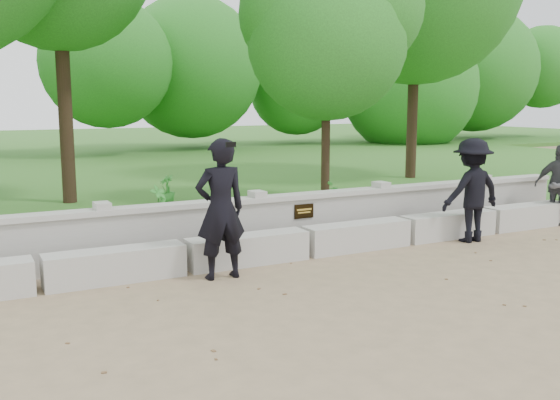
{
  "coord_description": "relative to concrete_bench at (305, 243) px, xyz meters",
  "views": [
    {
      "loc": [
        -4.85,
        -6.5,
        2.45
      ],
      "look_at": [
        -0.65,
        1.52,
        1.01
      ],
      "focal_mm": 40.0,
      "sensor_mm": 36.0,
      "label": 1
    }
  ],
  "objects": [
    {
      "name": "ground",
      "position": [
        -0.0,
        -1.9,
        -0.22
      ],
      "size": [
        80.0,
        80.0,
        0.0
      ],
      "primitive_type": "plane",
      "color": "#99805D",
      "rests_on": "ground"
    },
    {
      "name": "lawn",
      "position": [
        -0.0,
        12.1,
        -0.1
      ],
      "size": [
        40.0,
        22.0,
        0.25
      ],
      "primitive_type": "cube",
      "color": "#386923",
      "rests_on": "ground"
    },
    {
      "name": "concrete_bench",
      "position": [
        0.0,
        0.0,
        0.0
      ],
      "size": [
        11.9,
        0.45,
        0.45
      ],
      "color": "#B5B2AB",
      "rests_on": "ground"
    },
    {
      "name": "parapet_wall",
      "position": [
        0.0,
        0.7,
        0.24
      ],
      "size": [
        12.5,
        0.35,
        0.9
      ],
      "color": "#AAA8A1",
      "rests_on": "ground"
    },
    {
      "name": "man_main",
      "position": [
        -1.65,
        -0.53,
        0.75
      ],
      "size": [
        0.72,
        0.65,
        1.96
      ],
      "color": "black",
      "rests_on": "ground"
    },
    {
      "name": "visitor_left",
      "position": [
        5.8,
        -0.1,
        0.53
      ],
      "size": [
        0.83,
        0.7,
        1.51
      ],
      "color": "#47474C",
      "rests_on": "ground"
    },
    {
      "name": "visitor_mid",
      "position": [
        3.12,
        -0.41,
        0.68
      ],
      "size": [
        1.19,
        0.71,
        1.82
      ],
      "color": "black",
      "rests_on": "ground"
    },
    {
      "name": "visitor_right",
      "position": [
        5.8,
        -0.1,
        0.58
      ],
      "size": [
        0.9,
        0.97,
        1.61
      ],
      "color": "#36373B",
      "rests_on": "ground"
    },
    {
      "name": "tree_near_right",
      "position": [
        2.32,
        3.14,
        3.76
      ],
      "size": [
        3.42,
        3.42,
        5.45
      ],
      "color": "#382619",
      "rests_on": "lawn"
    },
    {
      "name": "shrub_a",
      "position": [
        -1.54,
        2.79,
        0.36
      ],
      "size": [
        0.42,
        0.37,
        0.67
      ],
      "primitive_type": "imported",
      "rotation": [
        0.0,
        0.0,
        0.45
      ],
      "color": "#338C2F",
      "rests_on": "lawn"
    },
    {
      "name": "shrub_b",
      "position": [
        0.46,
        1.4,
        0.3
      ],
      "size": [
        0.38,
        0.39,
        0.55
      ],
      "primitive_type": "imported",
      "rotation": [
        0.0,
        0.0,
        2.32
      ],
      "color": "#338C2F",
      "rests_on": "lawn"
    },
    {
      "name": "shrub_c",
      "position": [
        1.96,
        2.04,
        0.32
      ],
      "size": [
        0.71,
        0.71,
        0.6
      ],
      "primitive_type": "imported",
      "rotation": [
        0.0,
        0.0,
        3.98
      ],
      "color": "#338C2F",
      "rests_on": "lawn"
    },
    {
      "name": "shrub_d",
      "position": [
        -0.84,
        4.51,
        0.34
      ],
      "size": [
        0.41,
        0.43,
        0.63
      ],
      "primitive_type": "imported",
      "rotation": [
        0.0,
        0.0,
        5.01
      ],
      "color": "#338C2F",
      "rests_on": "lawn"
    }
  ]
}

